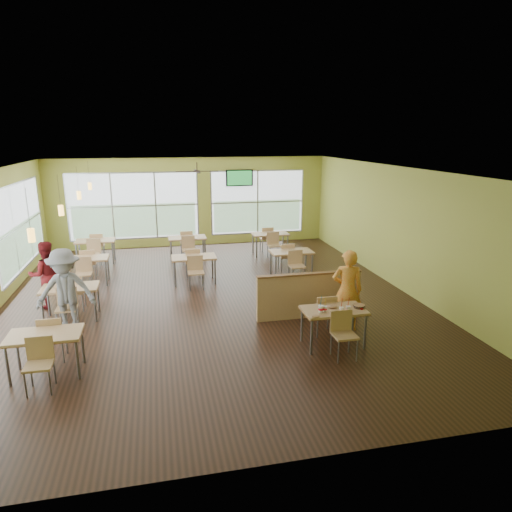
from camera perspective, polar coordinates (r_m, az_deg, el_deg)
The scene contains 20 objects.
room at distance 11.03m, azimuth -5.72°, elevation 2.32°, with size 12.00×12.04×3.20m.
window_bays at distance 14.07m, azimuth -18.03°, elevation 3.91°, with size 9.24×10.24×2.38m.
main_table at distance 9.00m, azimuth 9.68°, elevation -7.27°, with size 1.22×1.52×0.87m.
half_wall_divider at distance 10.30m, azimuth 6.65°, elevation -4.87°, with size 2.40×0.14×1.04m.
dining_tables at distance 12.85m, azimuth -11.17°, elevation -0.51°, with size 6.92×8.72×0.87m.
pendant_lights at distance 11.64m, azimuth -22.18°, elevation 6.23°, with size 0.11×7.31×0.86m.
ceiling_fan at distance 13.78m, azimuth -7.38°, elevation 10.48°, with size 1.25×1.25×0.29m.
tv_backwall at distance 16.93m, azimuth -2.08°, elevation 9.73°, with size 1.00×0.07×0.60m.
man_plaid at distance 9.70m, azimuth 11.33°, elevation -4.21°, with size 0.63×0.42×1.73m, color orange.
patron_maroon at distance 11.83m, azimuth -24.74°, elevation -2.13°, with size 0.78×0.61×1.60m, color #5D1013.
patron_grey at distance 10.10m, azimuth -22.70°, elevation -4.13°, with size 1.16×0.67×1.80m, color slate.
cup_blue at distance 8.73m, azimuth 8.09°, elevation -6.55°, with size 0.10×0.10×0.37m.
cup_yellow at distance 8.77m, azimuth 8.62°, elevation -6.54°, with size 0.08×0.08×0.30m.
cup_red_near at distance 8.76m, azimuth 10.63°, elevation -6.64°, with size 0.09×0.09×0.32m.
cup_red_far at distance 8.83m, azimuth 11.45°, elevation -6.50°, with size 0.09×0.09×0.32m.
food_basket at distance 9.12m, azimuth 12.74°, elevation -6.11°, with size 0.24×0.24×0.05m.
ketchup_cup at distance 9.05m, azimuth 13.07°, elevation -6.43°, with size 0.06×0.06×0.02m, color #B60006.
wrapper_left at distance 8.53m, azimuth 7.50°, elevation -7.47°, with size 0.15×0.13×0.04m, color #AB7B53.
wrapper_mid at distance 9.02m, azimuth 9.50°, elevation -6.22°, with size 0.20×0.18×0.05m, color #AB7B53.
wrapper_right at distance 8.76m, azimuth 11.50°, elevation -7.05°, with size 0.12×0.11×0.03m, color #AB7B53.
Camera 1 is at (-1.23, -10.69, 4.01)m, focal length 32.00 mm.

